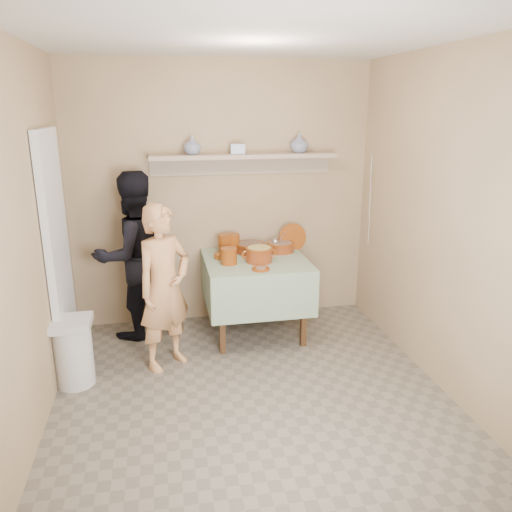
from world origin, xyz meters
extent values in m
plane|color=#716859|center=(0.00, 0.00, 0.00)|extent=(3.50, 3.50, 0.00)
cube|color=silver|center=(-1.46, 0.95, 1.00)|extent=(0.06, 0.70, 2.00)
cylinder|color=#732D07|center=(-0.01, 1.52, 0.86)|extent=(0.14, 0.14, 0.19)
cylinder|color=#732D07|center=(0.06, 1.55, 0.85)|extent=(0.16, 0.16, 0.19)
cylinder|color=#732D07|center=(-0.02, 1.16, 0.84)|extent=(0.15, 0.15, 0.15)
cylinder|color=#732D07|center=(-0.06, 1.36, 0.78)|extent=(0.15, 0.15, 0.05)
cylinder|color=#732D07|center=(0.69, 1.55, 0.88)|extent=(0.29, 0.10, 0.28)
imported|color=navy|center=(0.76, 1.64, 1.81)|extent=(0.20, 0.20, 0.19)
imported|color=navy|center=(-0.29, 1.64, 1.81)|extent=(0.23, 0.23, 0.17)
cube|color=navy|center=(0.14, 1.61, 1.77)|extent=(0.14, 0.10, 0.10)
imported|color=tan|center=(-0.62, 0.78, 0.71)|extent=(0.62, 0.58, 1.42)
imported|color=black|center=(-0.89, 1.47, 0.80)|extent=(0.97, 0.90, 1.60)
cube|color=tan|center=(0.00, 1.76, 1.30)|extent=(3.00, 0.02, 2.60)
cube|color=tan|center=(0.00, -1.76, 1.30)|extent=(3.00, 0.02, 2.60)
cube|color=tan|center=(-1.51, 0.00, 1.30)|extent=(0.02, 3.50, 2.60)
cube|color=tan|center=(1.51, 0.00, 1.30)|extent=(0.02, 3.50, 2.60)
cube|color=silver|center=(0.00, 0.00, 2.61)|extent=(3.00, 3.50, 0.02)
cube|color=#4C2D16|center=(-0.13, 0.90, 0.35)|extent=(0.05, 0.05, 0.71)
cube|color=#4C2D16|center=(0.63, 0.90, 0.35)|extent=(0.05, 0.05, 0.71)
cube|color=#4C2D16|center=(-0.13, 1.66, 0.35)|extent=(0.05, 0.05, 0.71)
cube|color=#4C2D16|center=(0.63, 1.66, 0.35)|extent=(0.05, 0.05, 0.71)
cube|color=#4C2D16|center=(0.25, 1.28, 0.73)|extent=(0.90, 0.90, 0.04)
cube|color=#1E5925|center=(0.25, 1.28, 0.76)|extent=(0.96, 0.96, 0.01)
cube|color=#1E5925|center=(0.25, 0.80, 0.54)|extent=(0.96, 0.01, 0.44)
cube|color=#1E5925|center=(0.25, 1.76, 0.54)|extent=(0.96, 0.01, 0.44)
cube|color=#1E5925|center=(-0.23, 1.28, 0.54)|extent=(0.01, 0.96, 0.44)
cube|color=#1E5925|center=(0.73, 1.28, 0.54)|extent=(0.01, 0.96, 0.44)
cylinder|color=maroon|center=(0.24, 1.50, 0.81)|extent=(0.28, 0.28, 0.09)
cylinder|color=#732D07|center=(0.24, 1.50, 0.85)|extent=(0.30, 0.30, 0.01)
cylinder|color=brown|center=(0.24, 1.50, 0.83)|extent=(0.25, 0.25, 0.05)
cylinder|color=maroon|center=(0.54, 1.47, 0.81)|extent=(0.26, 0.26, 0.09)
cylinder|color=#732D07|center=(0.54, 1.47, 0.85)|extent=(0.28, 0.28, 0.01)
cylinder|color=#8C6B54|center=(0.54, 1.47, 0.83)|extent=(0.23, 0.23, 0.05)
cylinder|color=silver|center=(0.53, 1.36, 0.94)|extent=(0.01, 0.22, 0.16)
sphere|color=silver|center=(0.49, 1.48, 0.87)|extent=(0.07, 0.07, 0.07)
cylinder|color=maroon|center=(0.26, 1.17, 0.83)|extent=(0.24, 0.24, 0.14)
cylinder|color=#732D07|center=(0.26, 1.17, 0.90)|extent=(0.25, 0.25, 0.01)
cylinder|color=tan|center=(0.26, 1.17, 0.88)|extent=(0.21, 0.21, 0.05)
torus|color=#732D07|center=(0.14, 1.17, 0.84)|extent=(0.09, 0.02, 0.09)
torus|color=#732D07|center=(0.38, 1.17, 0.84)|extent=(0.09, 0.02, 0.09)
cylinder|color=#732D07|center=(0.23, 0.93, 0.77)|extent=(0.16, 0.16, 0.02)
cylinder|color=#8C6B54|center=(0.23, 0.93, 0.78)|extent=(0.09, 0.09, 0.01)
cube|color=tan|center=(0.20, 1.62, 1.70)|extent=(1.80, 0.25, 0.04)
cube|color=tan|center=(0.20, 1.74, 1.60)|extent=(1.80, 0.02, 0.18)
cylinder|color=silver|center=(-1.36, 0.60, 0.25)|extent=(0.30, 0.30, 0.50)
cube|color=silver|center=(-1.36, 0.60, 0.53)|extent=(0.32, 0.32, 0.06)
cylinder|color=silver|center=(1.47, 1.50, 1.55)|extent=(0.01, 0.01, 0.30)
cylinder|color=silver|center=(1.47, 1.48, 1.25)|extent=(0.01, 0.01, 0.30)
cylinder|color=silver|center=(1.47, 1.46, 0.95)|extent=(0.01, 0.01, 0.30)
camera|label=1|loc=(-0.63, -3.19, 2.16)|focal=35.00mm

